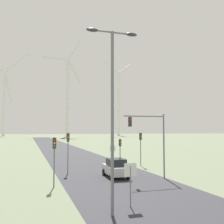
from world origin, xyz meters
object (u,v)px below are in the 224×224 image
(wind_turbine_center, at_px, (68,90))
(stop_sign_near, at_px, (130,176))
(traffic_light_mast_overhead, at_px, (151,133))
(wind_turbine_left, at_px, (4,96))
(traffic_light_post_mid_right, at_px, (141,142))
(wind_turbine_right, at_px, (118,98))
(stop_sign_far, at_px, (113,151))
(traffic_light_post_near_left, at_px, (54,151))
(traffic_light_post_near_right, at_px, (120,146))
(car_approaching, at_px, (116,168))
(streetlamp, at_px, (112,98))
(traffic_light_post_mid_left, at_px, (68,144))

(wind_turbine_center, bearing_deg, stop_sign_near, -96.74)
(traffic_light_mast_overhead, xyz_separation_m, wind_turbine_left, (-28.52, 186.37, 25.85))
(traffic_light_post_mid_right, distance_m, wind_turbine_center, 146.07)
(stop_sign_near, height_order, wind_turbine_left, wind_turbine_left)
(traffic_light_mast_overhead, bearing_deg, stop_sign_near, -123.87)
(traffic_light_post_mid_right, relative_size, wind_turbine_right, 0.07)
(traffic_light_post_mid_right, distance_m, traffic_light_mast_overhead, 9.24)
(wind_turbine_right, bearing_deg, stop_sign_near, -109.05)
(stop_sign_near, distance_m, stop_sign_far, 21.46)
(traffic_light_post_near_left, bearing_deg, traffic_light_post_near_right, 46.66)
(car_approaching, xyz_separation_m, wind_turbine_center, (16.48, 149.61, 30.21))
(traffic_light_post_near_left, distance_m, car_approaching, 7.20)
(stop_sign_near, xyz_separation_m, stop_sign_far, (5.57, 20.72, -0.15))
(traffic_light_post_near_right, relative_size, car_approaching, 0.84)
(streetlamp, height_order, stop_sign_near, streetlamp)
(traffic_light_post_near_right, xyz_separation_m, wind_turbine_left, (-28.58, 177.48, 27.68))
(stop_sign_far, height_order, traffic_light_post_mid_right, traffic_light_post_mid_right)
(stop_sign_near, bearing_deg, stop_sign_far, 74.96)
(stop_sign_far, distance_m, wind_turbine_center, 142.38)
(traffic_light_post_near_right, bearing_deg, traffic_light_mast_overhead, -90.41)
(wind_turbine_right, bearing_deg, streetlamp, -109.35)
(stop_sign_far, distance_m, wind_turbine_right, 181.23)
(car_approaching, distance_m, wind_turbine_center, 153.52)
(streetlamp, bearing_deg, traffic_light_post_mid_left, 91.36)
(wind_turbine_left, bearing_deg, stop_sign_near, -83.15)
(stop_sign_near, distance_m, wind_turbine_center, 163.16)
(traffic_light_post_near_left, distance_m, traffic_light_mast_overhead, 9.26)
(traffic_light_post_near_right, distance_m, wind_turbine_left, 181.89)
(traffic_light_mast_overhead, xyz_separation_m, wind_turbine_right, (60.13, 181.50, 26.85))
(car_approaching, relative_size, wind_turbine_left, 0.06)
(stop_sign_near, bearing_deg, traffic_light_post_mid_right, 63.97)
(streetlamp, distance_m, wind_turbine_left, 197.92)
(streetlamp, relative_size, stop_sign_far, 4.26)
(stop_sign_near, bearing_deg, traffic_light_post_near_left, 119.54)
(traffic_light_post_near_right, bearing_deg, wind_turbine_center, 84.57)
(stop_sign_near, relative_size, traffic_light_post_near_right, 0.75)
(traffic_light_post_near_left, xyz_separation_m, traffic_light_post_mid_right, (11.95, 9.53, 0.17))
(traffic_light_post_mid_right, relative_size, traffic_light_mast_overhead, 0.69)
(stop_sign_near, bearing_deg, streetlamp, -143.00)
(stop_sign_far, height_order, traffic_light_post_mid_left, traffic_light_post_mid_left)
(traffic_light_post_mid_right, bearing_deg, wind_turbine_right, 71.66)
(streetlamp, xyz_separation_m, wind_turbine_right, (66.86, 190.39, 24.81))
(streetlamp, distance_m, traffic_light_post_near_right, 19.42)
(wind_turbine_right, bearing_deg, traffic_light_post_mid_right, -108.34)
(stop_sign_far, xyz_separation_m, traffic_light_post_near_right, (-0.31, -4.09, 0.87))
(streetlamp, distance_m, stop_sign_near, 4.97)
(streetlamp, relative_size, stop_sign_near, 3.93)
(traffic_light_post_mid_left, bearing_deg, wind_turbine_left, 96.76)
(wind_turbine_left, distance_m, wind_turbine_right, 88.79)
(traffic_light_post_mid_right, bearing_deg, wind_turbine_left, 100.01)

